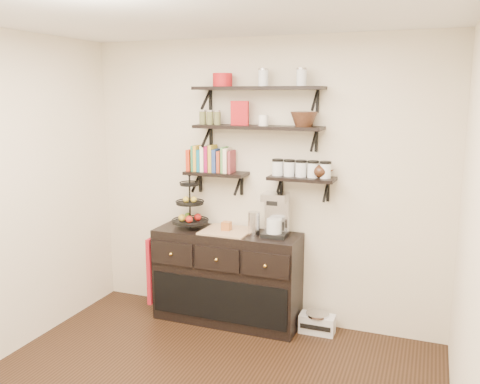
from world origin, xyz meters
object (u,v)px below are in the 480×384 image
Objects in this scene: coffee_maker at (276,215)px; radio at (317,323)px; sideboard at (227,276)px; fruit_stand at (190,210)px.

coffee_maker is 1.25× the size of radio.
sideboard is 0.73m from fruit_stand.
coffee_maker is at bearing 3.34° from sideboard.
sideboard reaches higher than radio.
coffee_maker reaches higher than radio.
fruit_stand is at bearing -179.28° from coffee_maker.
fruit_stand is 0.86m from coffee_maker.
sideboard is at bearing -0.56° from fruit_stand.
sideboard is 2.73× the size of fruit_stand.
sideboard is 0.80m from coffee_maker.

